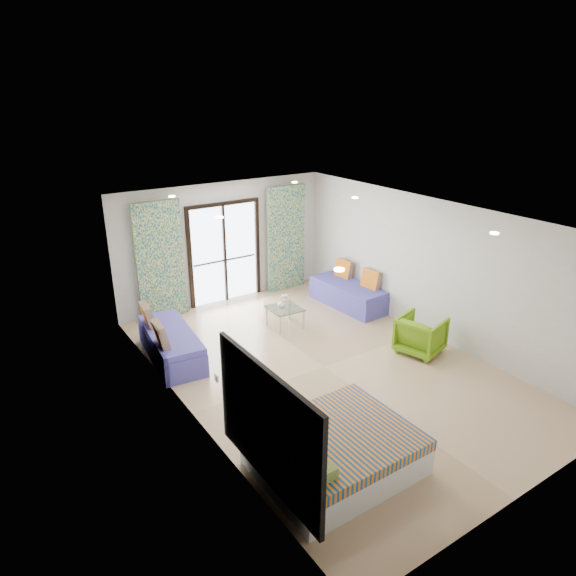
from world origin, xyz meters
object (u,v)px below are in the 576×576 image
bed (334,451)px  coffee_table (285,310)px  daybed_right (348,293)px  armchair (421,333)px  daybed_left (170,343)px

bed → coffee_table: coffee_table is taller
bed → coffee_table: size_ratio=2.64×
daybed_right → coffee_table: size_ratio=2.60×
armchair → daybed_left: bearing=43.2°
daybed_left → coffee_table: (2.44, -0.04, 0.08)m
daybed_right → armchair: (-0.31, -2.42, 0.10)m
coffee_table → armchair: size_ratio=0.95×
bed → armchair: (3.29, 1.59, 0.11)m
bed → armchair: armchair is taller
bed → daybed_left: 3.97m
coffee_table → daybed_left: bearing=179.1°
daybed_left → daybed_right: daybed_left is taller
bed → armchair: size_ratio=2.50×
bed → daybed_right: 5.39m
daybed_right → coffee_table: 1.80m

